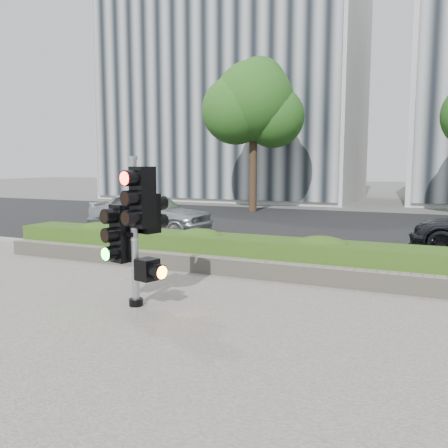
# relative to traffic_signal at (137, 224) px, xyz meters

# --- Properties ---
(ground) EXTENTS (120.00, 120.00, 0.00)m
(ground) POSITION_rel_traffic_signal_xyz_m (0.69, 0.61, -1.32)
(ground) COLOR #51514C
(ground) RESTS_ON ground
(sidewalk) EXTENTS (16.00, 11.00, 0.03)m
(sidewalk) POSITION_rel_traffic_signal_xyz_m (0.69, -1.89, -1.31)
(sidewalk) COLOR #9E9389
(sidewalk) RESTS_ON ground
(road) EXTENTS (60.00, 13.00, 0.02)m
(road) POSITION_rel_traffic_signal_xyz_m (0.69, 10.61, -1.31)
(road) COLOR black
(road) RESTS_ON ground
(curb) EXTENTS (60.00, 0.25, 0.12)m
(curb) POSITION_rel_traffic_signal_xyz_m (0.69, 3.76, -1.26)
(curb) COLOR gray
(curb) RESTS_ON ground
(stone_wall) EXTENTS (12.00, 0.32, 0.34)m
(stone_wall) POSITION_rel_traffic_signal_xyz_m (0.69, 2.51, -1.12)
(stone_wall) COLOR gray
(stone_wall) RESTS_ON sidewalk
(hedge) EXTENTS (12.00, 1.00, 0.68)m
(hedge) POSITION_rel_traffic_signal_xyz_m (0.69, 3.16, -0.95)
(hedge) COLOR #517E26
(hedge) RESTS_ON sidewalk
(building_left) EXTENTS (16.00, 9.00, 15.00)m
(building_left) POSITION_rel_traffic_signal_xyz_m (-8.31, 23.61, 6.18)
(building_left) COLOR #B7B7B2
(building_left) RESTS_ON ground
(tree_left) EXTENTS (4.61, 4.03, 7.34)m
(tree_left) POSITION_rel_traffic_signal_xyz_m (-3.83, 15.17, 3.72)
(tree_left) COLOR black
(tree_left) RESTS_ON ground
(traffic_signal) EXTENTS (0.86, 0.70, 2.34)m
(traffic_signal) POSITION_rel_traffic_signal_xyz_m (0.00, 0.00, 0.00)
(traffic_signal) COLOR black
(traffic_signal) RESTS_ON sidewalk
(car_silver) EXTENTS (4.11, 1.74, 1.39)m
(car_silver) POSITION_rel_traffic_signal_xyz_m (-4.19, 6.77, -0.61)
(car_silver) COLOR #AFB1B6
(car_silver) RESTS_ON road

